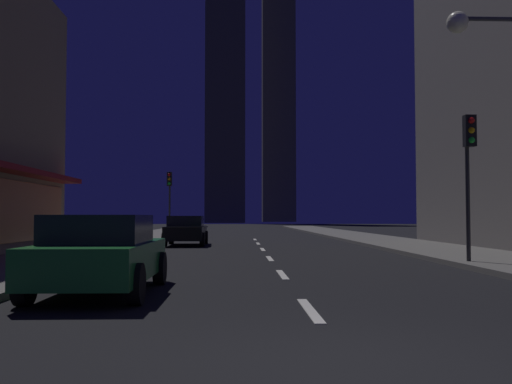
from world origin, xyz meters
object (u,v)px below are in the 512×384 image
Objects in this scene: traffic_light_far_left at (169,189)px; traffic_light_near_right at (469,154)px; car_parked_far at (186,230)px; fire_hydrant_far_left at (149,234)px; car_parked_near at (101,254)px; street_lamp_right at (488,75)px.

traffic_light_near_right is at bearing -62.41° from traffic_light_far_left.
fire_hydrant_far_left is at bearing 125.78° from car_parked_far.
traffic_light_near_right is at bearing -53.18° from fire_hydrant_far_left.
car_parked_near reaches higher than fire_hydrant_far_left.
fire_hydrant_far_left is (-2.30, 20.50, -0.29)m from car_parked_near.
traffic_light_near_right is (9.10, -12.03, 2.45)m from car_parked_far.
traffic_light_far_left is at bearing 115.70° from street_lamp_right.
traffic_light_near_right is 2.44m from street_lamp_right.
traffic_light_far_left is 0.64× the size of street_lamp_right.
traffic_light_near_right is at bearing 30.11° from car_parked_near.
car_parked_far is at bearing 127.10° from traffic_light_near_right.
car_parked_far is at bearing 90.00° from car_parked_near.
traffic_light_near_right is at bearing 85.58° from street_lamp_right.
street_lamp_right reaches higher than car_parked_near.
street_lamp_right is at bearing -56.54° from car_parked_far.
car_parked_near is 1.00× the size of car_parked_far.
traffic_light_near_right is 0.64× the size of street_lamp_right.
fire_hydrant_far_left is 0.16× the size of traffic_light_near_right.
car_parked_far is 9.54m from traffic_light_far_left.
street_lamp_right reaches higher than car_parked_far.
car_parked_near is 17.31m from car_parked_far.
car_parked_near is 10.80m from traffic_light_near_right.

